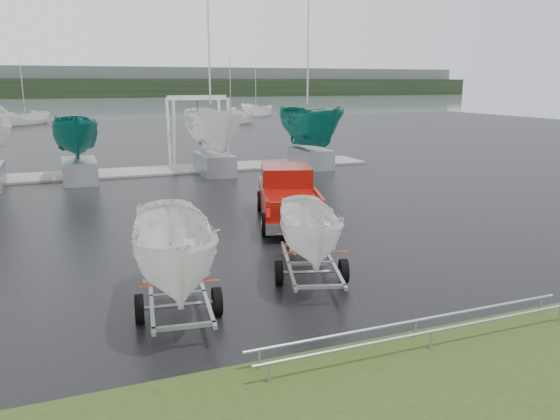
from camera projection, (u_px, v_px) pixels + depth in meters
The scene contains 16 objects.
ground_plane at pixel (140, 236), 17.54m from camera, with size 120.00×120.00×0.00m, color black.
lake at pixel (73, 107), 108.11m from camera, with size 300.00×300.00×0.00m, color slate.
dock at pixel (108, 174), 29.30m from camera, with size 30.00×3.00×0.12m, color gray.
treeline at pixel (67, 88), 170.83m from camera, with size 300.00×8.00×6.00m, color black.
far_hill at pixel (66, 82), 177.62m from camera, with size 300.00×6.00×10.00m, color #4C5651.
pickup_truck at pixel (288, 193), 19.49m from camera, with size 3.44×5.88×1.85m.
trailer_hitched at pixel (311, 188), 13.09m from camera, with size 2.19×3.79×4.33m.
trailer_parked at pixel (173, 188), 11.01m from camera, with size 1.93×3.72×5.08m.
boat_hoist at pixel (198, 122), 30.49m from camera, with size 3.30×2.18×4.12m.
keelboat_1 at pixel (75, 112), 26.38m from camera, with size 2.17×3.20×6.88m.
keelboat_2 at pixel (213, 99), 28.51m from camera, with size 2.51×3.20×10.68m.
keelboat_3 at pixel (311, 100), 30.88m from camera, with size 2.44×3.20×10.61m.
mast_rack_2 at pixel (423, 326), 10.28m from camera, with size 7.00×0.56×0.06m.
moored_boat_1 at pixel (26, 124), 64.20m from camera, with size 3.62×3.62×11.36m.
moored_boat_2 at pixel (231, 124), 65.40m from camera, with size 2.38×2.32×10.96m.
moored_boat_3 at pixel (256, 114), 84.12m from camera, with size 3.31×3.35×11.41m.
Camera 1 is at (-2.01, -17.35, 4.83)m, focal length 35.00 mm.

